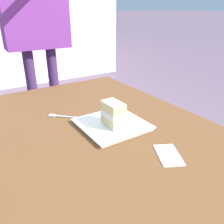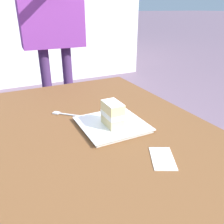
{
  "view_description": "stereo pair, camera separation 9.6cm",
  "coord_description": "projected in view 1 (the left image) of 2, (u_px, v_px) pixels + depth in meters",
  "views": [
    {
      "loc": [
        -0.58,
        0.38,
        1.14
      ],
      "look_at": [
        0.16,
        -0.09,
        0.75
      ],
      "focal_mm": 37.41,
      "sensor_mm": 36.0,
      "label": 1
    },
    {
      "loc": [
        -0.62,
        0.3,
        1.14
      ],
      "look_at": [
        0.16,
        -0.09,
        0.75
      ],
      "focal_mm": 37.41,
      "sensor_mm": 36.0,
      "label": 2
    }
  ],
  "objects": [
    {
      "name": "patio_table",
      "position": [
        115.0,
        168.0,
        0.85
      ],
      "size": [
        1.66,
        0.98,
        0.68
      ],
      "color": "brown",
      "rests_on": "ground"
    },
    {
      "name": "dessert_plate",
      "position": [
        112.0,
        125.0,
        0.98
      ],
      "size": [
        0.26,
        0.26,
        0.02
      ],
      "color": "white",
      "rests_on": "patio_table"
    },
    {
      "name": "dessert_fork",
      "position": [
        64.0,
        117.0,
        1.07
      ],
      "size": [
        0.13,
        0.13,
        0.01
      ],
      "color": "silver",
      "rests_on": "patio_table"
    },
    {
      "name": "cake_slice",
      "position": [
        113.0,
        114.0,
        0.94
      ],
      "size": [
        0.1,
        0.07,
        0.1
      ],
      "color": "#EAD18C",
      "rests_on": "dessert_plate"
    },
    {
      "name": "paper_napkin",
      "position": [
        168.0,
        155.0,
        0.79
      ],
      "size": [
        0.15,
        0.12,
        0.0
      ],
      "color": "silver",
      "rests_on": "patio_table"
    },
    {
      "name": "diner_person",
      "position": [
        34.0,
        9.0,
        1.66
      ],
      "size": [
        0.61,
        0.47,
        1.7
      ],
      "color": "#452855",
      "rests_on": "ground"
    }
  ]
}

